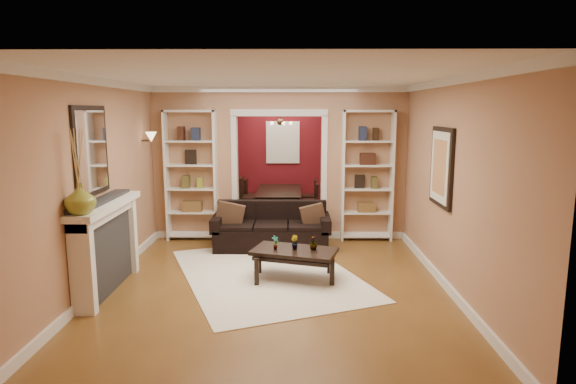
{
  "coord_description": "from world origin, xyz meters",
  "views": [
    {
      "loc": [
        0.26,
        -7.36,
        2.29
      ],
      "look_at": [
        0.18,
        -0.8,
        1.17
      ],
      "focal_mm": 30.0,
      "sensor_mm": 36.0,
      "label": 1
    }
  ],
  "objects_px": {
    "fireplace": "(109,247)",
    "sofa": "(271,226)",
    "dining_table": "(281,204)",
    "bookshelf_left": "(191,176)",
    "bookshelf_right": "(367,176)",
    "coffee_table": "(294,264)"
  },
  "relations": [
    {
      "from": "fireplace",
      "to": "coffee_table",
      "type": "bearing_deg",
      "value": 10.78
    },
    {
      "from": "bookshelf_right",
      "to": "fireplace",
      "type": "bearing_deg",
      "value": -145.2
    },
    {
      "from": "coffee_table",
      "to": "bookshelf_right",
      "type": "height_order",
      "value": "bookshelf_right"
    },
    {
      "from": "coffee_table",
      "to": "bookshelf_right",
      "type": "relative_size",
      "value": 0.49
    },
    {
      "from": "coffee_table",
      "to": "bookshelf_left",
      "type": "height_order",
      "value": "bookshelf_left"
    },
    {
      "from": "fireplace",
      "to": "sofa",
      "type": "bearing_deg",
      "value": 44.61
    },
    {
      "from": "bookshelf_left",
      "to": "fireplace",
      "type": "relative_size",
      "value": 1.35
    },
    {
      "from": "sofa",
      "to": "coffee_table",
      "type": "height_order",
      "value": "sofa"
    },
    {
      "from": "bookshelf_left",
      "to": "dining_table",
      "type": "height_order",
      "value": "bookshelf_left"
    },
    {
      "from": "dining_table",
      "to": "fireplace",
      "type": "bearing_deg",
      "value": 154.58
    },
    {
      "from": "sofa",
      "to": "fireplace",
      "type": "height_order",
      "value": "fireplace"
    },
    {
      "from": "dining_table",
      "to": "bookshelf_left",
      "type": "bearing_deg",
      "value": 139.93
    },
    {
      "from": "sofa",
      "to": "dining_table",
      "type": "bearing_deg",
      "value": 87.91
    },
    {
      "from": "fireplace",
      "to": "dining_table",
      "type": "height_order",
      "value": "fireplace"
    },
    {
      "from": "bookshelf_left",
      "to": "coffee_table",
      "type": "bearing_deg",
      "value": -48.84
    },
    {
      "from": "bookshelf_left",
      "to": "dining_table",
      "type": "bearing_deg",
      "value": 49.93
    },
    {
      "from": "coffee_table",
      "to": "bookshelf_left",
      "type": "distance_m",
      "value": 2.92
    },
    {
      "from": "sofa",
      "to": "fireplace",
      "type": "distance_m",
      "value": 2.78
    },
    {
      "from": "dining_table",
      "to": "bookshelf_right",
      "type": "bearing_deg",
      "value": -138.97
    },
    {
      "from": "coffee_table",
      "to": "fireplace",
      "type": "distance_m",
      "value": 2.43
    },
    {
      "from": "bookshelf_left",
      "to": "fireplace",
      "type": "bearing_deg",
      "value": -102.05
    },
    {
      "from": "bookshelf_left",
      "to": "fireplace",
      "type": "distance_m",
      "value": 2.65
    }
  ]
}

